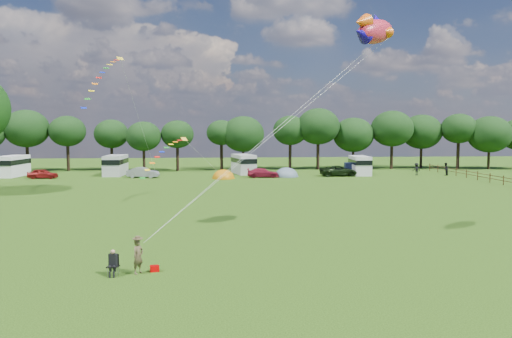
{
  "coord_description": "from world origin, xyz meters",
  "views": [
    {
      "loc": [
        -2.89,
        -27.64,
        6.93
      ],
      "look_at": [
        0.0,
        8.0,
        4.0
      ],
      "focal_mm": 35.0,
      "sensor_mm": 36.0,
      "label": 1
    }
  ],
  "objects": [
    {
      "name": "kite_bag",
      "position": [
        -5.88,
        -3.65,
        0.15
      ],
      "size": [
        0.47,
        0.38,
        0.3
      ],
      "primitive_type": "cube",
      "rotation": [
        0.0,
        0.0,
        0.26
      ],
      "color": "#D80001",
      "rests_on": "ground"
    },
    {
      "name": "car_a",
      "position": [
        -26.67,
        42.84,
        0.68
      ],
      "size": [
        4.07,
        1.65,
        1.35
      ],
      "primitive_type": "imported",
      "rotation": [
        0.0,
        0.0,
        1.56
      ],
      "color": "maroon",
      "rests_on": "ground"
    },
    {
      "name": "walker_a",
      "position": [
        30.75,
        42.77,
        0.94
      ],
      "size": [
        1.05,
        1.04,
        1.88
      ],
      "primitive_type": "imported",
      "rotation": [
        0.0,
        0.0,
        3.9
      ],
      "color": "black",
      "rests_on": "ground"
    },
    {
      "name": "awning_navy",
      "position": [
        17.94,
        45.98,
        0.87
      ],
      "size": [
        3.09,
        2.66,
        1.73
      ],
      "primitive_type": "cube",
      "rotation": [
        0.0,
        0.0,
        -0.16
      ],
      "color": "#111934",
      "rests_on": "ground"
    },
    {
      "name": "tent_greyblue",
      "position": [
        7.19,
        42.83,
        0.02
      ],
      "size": [
        3.52,
        3.85,
        2.62
      ],
      "color": "slate",
      "rests_on": "ground"
    },
    {
      "name": "campervan_b",
      "position": [
        -17.62,
        47.03,
        1.59
      ],
      "size": [
        2.77,
        6.12,
        2.96
      ],
      "rotation": [
        0.0,
        0.0,
        1.54
      ],
      "color": "#B6B6B8",
      "rests_on": "ground"
    },
    {
      "name": "tree_line",
      "position": [
        5.3,
        54.99,
        6.35
      ],
      "size": [
        102.98,
        10.98,
        10.27
      ],
      "color": "black",
      "rests_on": "ground"
    },
    {
      "name": "car_b",
      "position": [
        -13.06,
        42.93,
        0.73
      ],
      "size": [
        4.29,
        2.05,
        1.46
      ],
      "primitive_type": "imported",
      "rotation": [
        0.0,
        0.0,
        1.45
      ],
      "color": "gray",
      "rests_on": "ground"
    },
    {
      "name": "fish_kite",
      "position": [
        6.96,
        3.42,
        13.0
      ],
      "size": [
        3.96,
        3.74,
        2.31
      ],
      "rotation": [
        0.0,
        -0.21,
        0.74
      ],
      "color": "red",
      "rests_on": "ground"
    },
    {
      "name": "streamer_kite_a",
      "position": [
        -14.24,
        25.67,
        12.58
      ],
      "size": [
        3.38,
        5.52,
        5.77
      ],
      "rotation": [
        0.0,
        0.0,
        0.45
      ],
      "color": "yellow",
      "rests_on": "ground"
    },
    {
      "name": "car_c",
      "position": [
        3.74,
        42.04,
        0.65
      ],
      "size": [
        4.45,
        2.13,
        1.3
      ],
      "primitive_type": "imported",
      "rotation": [
        0.0,
        0.0,
        1.5
      ],
      "color": "maroon",
      "rests_on": "ground"
    },
    {
      "name": "car_d",
      "position": [
        14.93,
        43.2,
        0.76
      ],
      "size": [
        5.62,
        2.67,
        1.51
      ],
      "primitive_type": "imported",
      "rotation": [
        0.0,
        0.0,
        1.6
      ],
      "color": "black",
      "rests_on": "ground"
    },
    {
      "name": "kite_flyer",
      "position": [
        -6.61,
        -3.93,
        0.84
      ],
      "size": [
        0.69,
        0.73,
        1.68
      ],
      "primitive_type": "imported",
      "rotation": [
        0.0,
        0.0,
        0.94
      ],
      "color": "brown",
      "rests_on": "ground"
    },
    {
      "name": "ground_plane",
      "position": [
        0.0,
        0.0,
        0.0
      ],
      "size": [
        180.0,
        180.0,
        0.0
      ],
      "primitive_type": "plane",
      "color": "black",
      "rests_on": "ground"
    },
    {
      "name": "campervan_c",
      "position": [
        1.34,
        48.0,
        1.58
      ],
      "size": [
        3.75,
        6.38,
        2.93
      ],
      "rotation": [
        0.0,
        0.0,
        1.78
      ],
      "color": "#B2B2B4",
      "rests_on": "ground"
    },
    {
      "name": "streamer_kite_b",
      "position": [
        -7.58,
        21.61,
        4.75
      ],
      "size": [
        4.29,
        4.65,
        3.8
      ],
      "rotation": [
        0.0,
        0.0,
        0.62
      ],
      "color": "yellow",
      "rests_on": "ground"
    },
    {
      "name": "tent_orange",
      "position": [
        -1.85,
        40.83,
        0.02
      ],
      "size": [
        3.18,
        3.49,
        2.49
      ],
      "color": "#BD6F08",
      "rests_on": "ground"
    },
    {
      "name": "fence",
      "position": [
        32.0,
        34.5,
        0.7
      ],
      "size": [
        0.12,
        33.12,
        1.2
      ],
      "color": "#472D19",
      "rests_on": "ground"
    },
    {
      "name": "campervan_d",
      "position": [
        18.52,
        44.92,
        1.5
      ],
      "size": [
        2.83,
        5.87,
        2.8
      ],
      "rotation": [
        0.0,
        0.0,
        1.5
      ],
      "color": "silver",
      "rests_on": "ground"
    },
    {
      "name": "campervan_a",
      "position": [
        -32.08,
        46.49,
        1.6
      ],
      "size": [
        3.14,
        6.3,
        2.98
      ],
      "rotation": [
        0.0,
        0.0,
        1.48
      ],
      "color": "white",
      "rests_on": "ground"
    },
    {
      "name": "camp_chair",
      "position": [
        -7.74,
        -4.14,
        0.75
      ],
      "size": [
        0.61,
        0.61,
        1.25
      ],
      "rotation": [
        0.0,
        0.0,
        -0.24
      ],
      "color": "#99999E",
      "rests_on": "ground"
    },
    {
      "name": "walker_b",
      "position": [
        26.64,
        43.45,
        0.91
      ],
      "size": [
        1.26,
        0.74,
        1.83
      ],
      "primitive_type": "imported",
      "rotation": [
        0.0,
        0.0,
        3.31
      ],
      "color": "black",
      "rests_on": "ground"
    }
  ]
}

